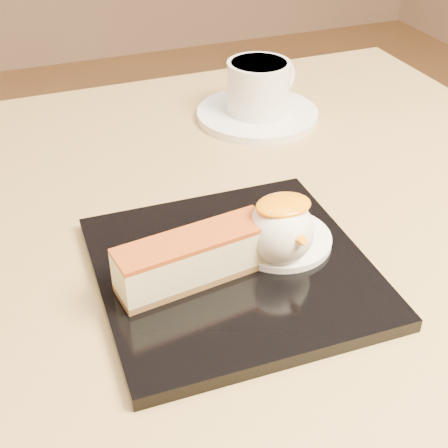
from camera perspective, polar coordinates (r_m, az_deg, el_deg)
name	(u,v)px	position (r m, az deg, el deg)	size (l,w,h in m)	color
table	(239,359)	(0.67, 1.35, -12.27)	(0.80, 0.80, 0.72)	black
dessert_plate	(233,270)	(0.52, 0.80, -4.24)	(0.22, 0.22, 0.01)	black
cheesecake	(194,258)	(0.49, -2.75, -3.12)	(0.13, 0.05, 0.04)	brown
cream_smear	(280,239)	(0.54, 5.11, -1.35)	(0.09, 0.09, 0.01)	white
ice_cream_scoop	(281,231)	(0.51, 5.20, -0.65)	(0.06, 0.06, 0.06)	white
mango_sauce	(283,205)	(0.50, 5.45, 1.74)	(0.05, 0.04, 0.01)	orange
mint_sprig	(238,227)	(0.55, 1.26, -0.25)	(0.03, 0.02, 0.00)	green
saucer	(257,114)	(0.79, 3.06, 9.97)	(0.15, 0.15, 0.01)	white
coffee_cup	(259,86)	(0.77, 3.25, 12.52)	(0.10, 0.08, 0.06)	white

